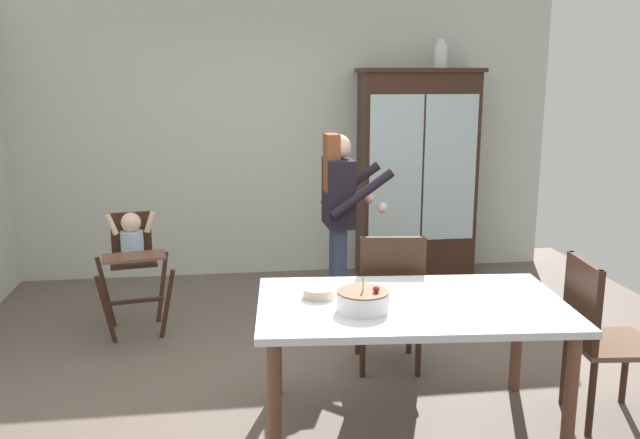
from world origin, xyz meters
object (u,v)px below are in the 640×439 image
adult_person (339,206)px  birthday_cake (363,301)px  ceramic_vase (441,55)px  dining_chair_right_end (597,329)px  dining_table (411,316)px  serving_bowl (319,292)px  high_chair_with_toddler (133,251)px  china_cabinet (417,173)px  dining_chair_far_side (390,293)px

adult_person → birthday_cake: bearing=172.8°
ceramic_vase → dining_chair_right_end: bearing=-89.6°
adult_person → dining_table: adult_person is taller
dining_chair_right_end → ceramic_vase: bearing=6.2°
serving_bowl → dining_table: bearing=-16.4°
ceramic_vase → birthday_cake: 3.55m
ceramic_vase → high_chair_with_toddler: size_ratio=0.28×
adult_person → dining_table: size_ratio=0.87×
china_cabinet → dining_chair_far_side: bearing=-109.8°
birthday_cake → dining_table: bearing=18.0°
dining_chair_right_end → serving_bowl: bearing=87.5°
high_chair_with_toddler → birthday_cake: bearing=-60.7°
ceramic_vase → serving_bowl: (-1.54, -2.75, -1.38)m
high_chair_with_toddler → dining_table: high_chair_with_toddler is taller
serving_bowl → dining_chair_far_side: 0.81m
birthday_cake → dining_chair_right_end: (1.36, 0.01, -0.24)m
china_cabinet → serving_bowl: (-1.34, -2.74, -0.25)m
china_cabinet → dining_table: china_cabinet is taller
ceramic_vase → serving_bowl: 3.44m
dining_table → birthday_cake: bearing=-162.0°
china_cabinet → dining_table: 3.03m
birthday_cake → china_cabinet: bearing=69.1°
china_cabinet → high_chair_with_toddler: bearing=-154.3°
serving_bowl → dining_chair_right_end: bearing=-8.4°
dining_chair_right_end → adult_person: bearing=41.6°
high_chair_with_toddler → serving_bowl: (1.23, -1.51, 0.11)m
ceramic_vase → dining_chair_far_side: bearing=-114.3°
dining_table → dining_chair_right_end: size_ratio=1.84×
dining_chair_far_side → dining_chair_right_end: bearing=148.4°
china_cabinet → birthday_cake: 3.20m
serving_bowl → dining_chair_far_side: (0.55, 0.55, -0.21)m
china_cabinet → serving_bowl: 3.07m
serving_bowl → dining_chair_right_end: dining_chair_right_end is taller
high_chair_with_toddler → adult_person: adult_person is taller
dining_table → dining_chair_right_end: 1.07m
ceramic_vase → dining_chair_right_end: size_ratio=0.28×
china_cabinet → dining_chair_right_end: bearing=-85.8°
high_chair_with_toddler → birthday_cake: (1.43, -1.75, 0.14)m
adult_person → birthday_cake: (-0.15, -1.69, -0.17)m
ceramic_vase → dining_table: (-1.04, -2.90, -1.49)m
birthday_cake → dining_chair_right_end: bearing=0.6°
high_chair_with_toddler → dining_table: (1.73, -1.65, 0.00)m
adult_person → serving_bowl: adult_person is taller
china_cabinet → adult_person: china_cabinet is taller
ceramic_vase → birthday_cake: size_ratio=0.96×
high_chair_with_toddler → china_cabinet: bearing=15.6°
adult_person → birthday_cake: size_ratio=5.47×
adult_person → high_chair_with_toddler: bearing=85.7°
dining_table → serving_bowl: size_ratio=9.81×
ceramic_vase → dining_chair_far_side: (-0.99, -2.19, -1.59)m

